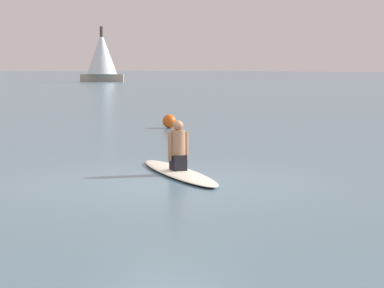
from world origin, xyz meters
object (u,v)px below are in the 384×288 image
sailboat_far_left (102,56)px  buoy_marker (169,121)px  surfboard (178,172)px  person_paddler (178,148)px

sailboat_far_left → buoy_marker: sailboat_far_left is taller
surfboard → person_paddler: 0.45m
surfboard → sailboat_far_left: 73.19m
surfboard → buoy_marker: (-6.94, -6.12, 0.18)m
surfboard → buoy_marker: bearing=-18.9°
person_paddler → surfboard: bearing=29.7°
surfboard → sailboat_far_left: sailboat_far_left is taller
person_paddler → buoy_marker: person_paddler is taller
person_paddler → sailboat_far_left: bearing=-13.2°
sailboat_far_left → surfboard: bearing=95.3°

